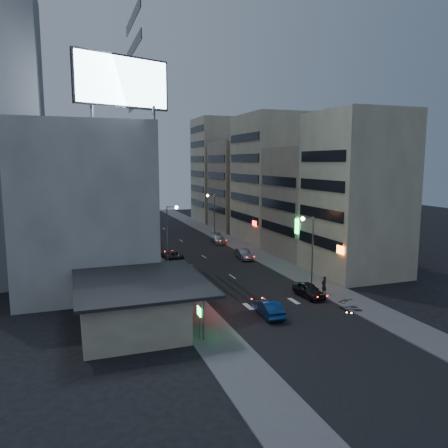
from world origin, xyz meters
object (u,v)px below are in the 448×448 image
scooter_blue (355,300)px  scooter_silver_b (350,293)px  person (324,285)px  parked_car_right_mid (244,254)px  parked_car_left (172,255)px  road_car_blue (269,308)px  scooter_silver_a (360,303)px  scooter_black_b (345,294)px  parked_car_right_far (218,239)px  scooter_black_a (361,303)px  road_car_silver (188,270)px  parked_car_right_near (309,290)px

scooter_blue → scooter_silver_b: (0.96, 2.16, -0.08)m
scooter_silver_b → person: bearing=33.2°
parked_car_right_mid → parked_car_left: parked_car_right_mid is taller
person → scooter_silver_b: 2.80m
road_car_blue → scooter_blue: bearing=-179.3°
scooter_silver_a → scooter_black_b: size_ratio=0.94×
scooter_silver_a → scooter_silver_b: bearing=-15.0°
scooter_silver_b → parked_car_right_far: bearing=-1.1°
scooter_black_a → scooter_silver_a: (0.03, 0.16, -0.07)m
parked_car_right_far → scooter_silver_b: size_ratio=2.91×
scooter_black_a → scooter_silver_b: scooter_black_a is taller
scooter_black_b → scooter_silver_b: (0.72, 0.09, -0.05)m
road_car_silver → scooter_silver_a: 21.35m
person → scooter_black_a: 5.43m
scooter_black_b → parked_car_right_mid: bearing=-17.7°
road_car_silver → parked_car_right_near: bearing=139.6°
parked_car_right_mid → parked_car_right_near: bearing=-86.8°
parked_car_right_mid → road_car_blue: 23.54m
parked_car_right_mid → road_car_blue: bearing=-102.3°
road_car_blue → scooter_silver_a: bearing=175.0°
parked_car_right_far → scooter_black_b: (1.84, -34.35, -0.03)m
road_car_silver → scooter_black_a: (12.06, -17.76, 0.02)m
person → parked_car_left: bearing=-80.3°
parked_car_left → scooter_blue: 28.68m
scooter_silver_a → road_car_blue: bearing=84.9°
scooter_black_a → scooter_blue: (0.14, 1.05, -0.01)m
scooter_black_a → scooter_silver_a: scooter_black_a is taller
parked_car_right_mid → scooter_silver_b: size_ratio=2.58×
parked_car_left → person: size_ratio=2.59×
parked_car_right_near → road_car_silver: parked_car_right_near is taller
parked_car_right_mid → scooter_blue: size_ratio=2.24×
scooter_black_a → scooter_black_b: size_ratio=1.06×
parked_car_right_far → parked_car_left: bearing=-128.6°
scooter_black_b → parked_car_right_near: bearing=27.9°
person → scooter_silver_a: size_ratio=1.06×
parked_car_right_near → road_car_silver: (-9.60, 12.45, -0.02)m
parked_car_right_far → person: bearing=-81.8°
parked_car_right_near → scooter_black_a: (2.46, -5.31, -0.01)m
parked_car_right_mid → road_car_silver: parked_car_right_mid is taller
parked_car_left → scooter_black_a: 29.58m
scooter_silver_a → road_car_silver: bearing=38.7°
scooter_black_b → scooter_black_a: bearing=148.6°
person → road_car_blue: bearing=6.7°
scooter_blue → road_car_blue: bearing=91.0°
parked_car_right_mid → scooter_silver_a: (2.17, -24.02, -0.06)m
parked_car_left → scooter_blue: size_ratio=2.48×
road_car_blue → person: (8.20, 3.77, 0.32)m
parked_car_left → scooter_silver_a: parked_car_left is taller
scooter_blue → scooter_silver_b: bearing=-19.4°
parked_car_left → parked_car_right_far: parked_car_right_far is taller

